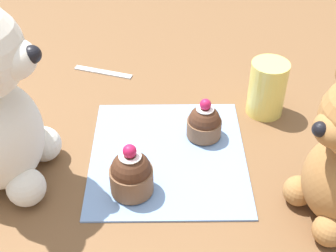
% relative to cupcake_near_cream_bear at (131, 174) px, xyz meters
% --- Properties ---
extents(ground_plane, '(4.00, 4.00, 0.00)m').
position_rel_cupcake_near_cream_bear_xyz_m(ground_plane, '(0.07, -0.05, -0.03)').
color(ground_plane, brown).
extents(knitted_placemat, '(0.24, 0.22, 0.01)m').
position_rel_cupcake_near_cream_bear_xyz_m(knitted_placemat, '(0.07, -0.05, -0.03)').
color(knitted_placemat, '#7A9ED1').
rests_on(knitted_placemat, ground_plane).
extents(cupcake_near_cream_bear, '(0.06, 0.06, 0.08)m').
position_rel_cupcake_near_cream_bear_xyz_m(cupcake_near_cream_bear, '(0.00, 0.00, 0.00)').
color(cupcake_near_cream_bear, brown).
rests_on(cupcake_near_cream_bear, knitted_placemat).
extents(cupcake_near_tan_bear, '(0.05, 0.05, 0.06)m').
position_rel_cupcake_near_cream_bear_xyz_m(cupcake_near_tan_bear, '(0.11, -0.10, -0.01)').
color(cupcake_near_tan_bear, brown).
rests_on(cupcake_near_tan_bear, knitted_placemat).
extents(juice_glass, '(0.06, 0.06, 0.09)m').
position_rel_cupcake_near_cream_bear_xyz_m(juice_glass, '(0.17, -0.20, 0.01)').
color(juice_glass, '#EADB66').
rests_on(juice_glass, ground_plane).
extents(teaspoon, '(0.05, 0.11, 0.01)m').
position_rel_cupcake_near_cream_bear_xyz_m(teaspoon, '(0.29, 0.07, -0.03)').
color(teaspoon, silver).
rests_on(teaspoon, ground_plane).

